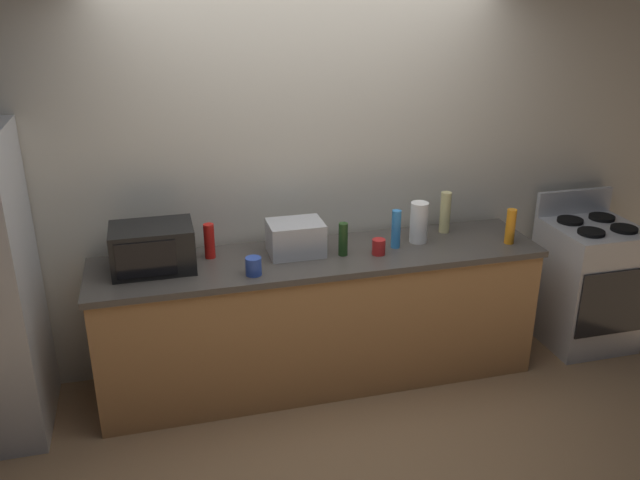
% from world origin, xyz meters
% --- Properties ---
extents(ground_plane, '(8.00, 8.00, 0.00)m').
position_xyz_m(ground_plane, '(0.00, 0.00, 0.00)').
color(ground_plane, '#93704C').
extents(back_wall, '(6.40, 0.10, 2.70)m').
position_xyz_m(back_wall, '(0.00, 0.81, 1.35)').
color(back_wall, beige).
rests_on(back_wall, ground_plane).
extents(counter_run, '(2.84, 0.64, 0.90)m').
position_xyz_m(counter_run, '(0.00, 0.40, 0.45)').
color(counter_run, '#B27F4C').
rests_on(counter_run, ground_plane).
extents(stove_range, '(0.60, 0.61, 1.08)m').
position_xyz_m(stove_range, '(2.00, 0.40, 0.46)').
color(stove_range, '#B7BABF').
rests_on(stove_range, ground_plane).
extents(microwave, '(0.48, 0.35, 0.27)m').
position_xyz_m(microwave, '(-1.01, 0.45, 1.04)').
color(microwave, black).
rests_on(microwave, counter_run).
extents(toaster_oven, '(0.34, 0.26, 0.21)m').
position_xyz_m(toaster_oven, '(-0.14, 0.46, 1.01)').
color(toaster_oven, '#B7BABF').
rests_on(toaster_oven, counter_run).
extents(paper_towel_roll, '(0.12, 0.12, 0.27)m').
position_xyz_m(paper_towel_roll, '(0.68, 0.45, 1.04)').
color(paper_towel_roll, white).
rests_on(paper_towel_roll, counter_run).
extents(bottle_vinegar, '(0.07, 0.07, 0.28)m').
position_xyz_m(bottle_vinegar, '(0.92, 0.57, 1.04)').
color(bottle_vinegar, beige).
rests_on(bottle_vinegar, counter_run).
extents(bottle_wine, '(0.06, 0.06, 0.21)m').
position_xyz_m(bottle_wine, '(0.14, 0.36, 1.01)').
color(bottle_wine, '#1E3F19').
rests_on(bottle_wine, counter_run).
extents(bottle_hot_sauce, '(0.07, 0.07, 0.22)m').
position_xyz_m(bottle_hot_sauce, '(-0.67, 0.53, 1.01)').
color(bottle_hot_sauce, red).
rests_on(bottle_hot_sauce, counter_run).
extents(bottle_dish_soap, '(0.06, 0.06, 0.23)m').
position_xyz_m(bottle_dish_soap, '(1.25, 0.27, 1.02)').
color(bottle_dish_soap, orange).
rests_on(bottle_dish_soap, counter_run).
extents(bottle_spray_cleaner, '(0.06, 0.06, 0.25)m').
position_xyz_m(bottle_spray_cleaner, '(0.50, 0.40, 1.03)').
color(bottle_spray_cleaner, '#338CE5').
rests_on(bottle_spray_cleaner, counter_run).
extents(mug_red, '(0.08, 0.08, 0.10)m').
position_xyz_m(mug_red, '(0.36, 0.32, 0.95)').
color(mug_red, red).
rests_on(mug_red, counter_run).
extents(mug_blue, '(0.09, 0.09, 0.11)m').
position_xyz_m(mug_blue, '(-0.45, 0.21, 0.95)').
color(mug_blue, '#2D4CB2').
rests_on(mug_blue, counter_run).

